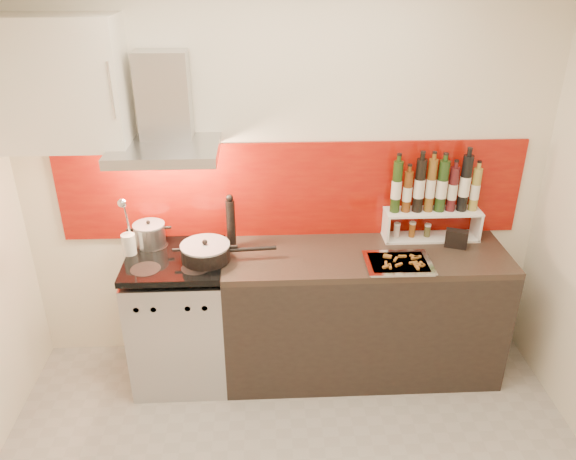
{
  "coord_description": "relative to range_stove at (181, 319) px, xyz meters",
  "views": [
    {
      "loc": [
        -0.14,
        -1.97,
        2.6
      ],
      "look_at": [
        0.0,
        0.95,
        1.15
      ],
      "focal_mm": 35.0,
      "sensor_mm": 36.0,
      "label": 1
    }
  ],
  "objects": [
    {
      "name": "back_wall",
      "position": [
        0.7,
        0.3,
        0.86
      ],
      "size": [
        3.4,
        0.02,
        2.6
      ],
      "primitive_type": "cube",
      "color": "silver",
      "rests_on": "ground"
    },
    {
      "name": "backsplash",
      "position": [
        0.75,
        0.29,
        0.78
      ],
      "size": [
        3.0,
        0.02,
        0.64
      ],
      "primitive_type": "cube",
      "color": "maroon",
      "rests_on": "back_wall"
    },
    {
      "name": "range_stove",
      "position": [
        0.0,
        0.0,
        0.0
      ],
      "size": [
        0.6,
        0.6,
        0.91
      ],
      "color": "#B7B7BA",
      "rests_on": "ground"
    },
    {
      "name": "counter",
      "position": [
        1.2,
        0.0,
        0.01
      ],
      "size": [
        1.8,
        0.6,
        0.9
      ],
      "color": "black",
      "rests_on": "ground"
    },
    {
      "name": "range_hood",
      "position": [
        0.0,
        0.14,
        1.3
      ],
      "size": [
        0.62,
        0.5,
        0.61
      ],
      "color": "#B7B7BA",
      "rests_on": "back_wall"
    },
    {
      "name": "upper_cabinet",
      "position": [
        -0.55,
        0.13,
        1.51
      ],
      "size": [
        0.7,
        0.35,
        0.72
      ],
      "primitive_type": "cube",
      "color": "white",
      "rests_on": "back_wall"
    },
    {
      "name": "stock_pot",
      "position": [
        -0.17,
        0.16,
        0.54
      ],
      "size": [
        0.2,
        0.2,
        0.17
      ],
      "color": "#B7B7BA",
      "rests_on": "range_stove"
    },
    {
      "name": "saute_pan",
      "position": [
        0.21,
        -0.05,
        0.52
      ],
      "size": [
        0.59,
        0.3,
        0.14
      ],
      "color": "black",
      "rests_on": "range_stove"
    },
    {
      "name": "utensil_jar",
      "position": [
        -0.28,
        0.04,
        0.58
      ],
      "size": [
        0.09,
        0.13,
        0.41
      ],
      "color": "silver",
      "rests_on": "range_stove"
    },
    {
      "name": "pepper_mill",
      "position": [
        0.35,
        0.13,
        0.64
      ],
      "size": [
        0.06,
        0.06,
        0.37
      ],
      "color": "black",
      "rests_on": "counter"
    },
    {
      "name": "step_shelf",
      "position": [
        1.66,
        0.19,
        0.74
      ],
      "size": [
        0.62,
        0.17,
        0.57
      ],
      "color": "white",
      "rests_on": "counter"
    },
    {
      "name": "caddy_box",
      "position": [
        1.79,
        0.06,
        0.52
      ],
      "size": [
        0.15,
        0.11,
        0.12
      ],
      "primitive_type": "cube",
      "rotation": [
        0.0,
        0.0,
        -0.37
      ],
      "color": "black",
      "rests_on": "counter"
    },
    {
      "name": "baking_tray",
      "position": [
        1.37,
        -0.16,
        0.47
      ],
      "size": [
        0.4,
        0.31,
        0.03
      ],
      "color": "silver",
      "rests_on": "counter"
    }
  ]
}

